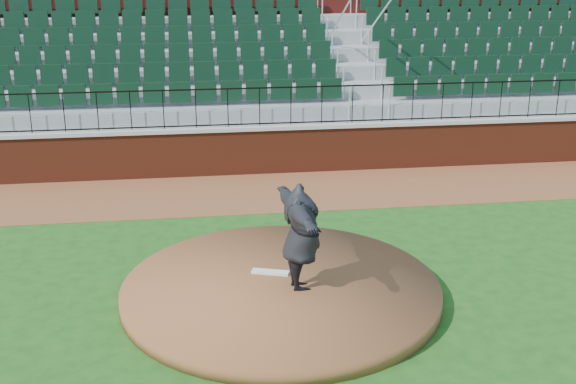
{
  "coord_description": "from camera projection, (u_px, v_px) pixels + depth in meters",
  "views": [
    {
      "loc": [
        -1.79,
        -11.61,
        5.81
      ],
      "look_at": [
        0.0,
        1.5,
        1.3
      ],
      "focal_mm": 45.21,
      "sensor_mm": 36.0,
      "label": 1
    }
  ],
  "objects": [
    {
      "name": "field_wall",
      "position": [
        260.0,
        151.0,
        19.36
      ],
      "size": [
        34.0,
        0.35,
        1.2
      ],
      "primitive_type": "cube",
      "color": "maroon",
      "rests_on": "ground"
    },
    {
      "name": "seating_stands",
      "position": [
        250.0,
        71.0,
        21.37
      ],
      "size": [
        34.0,
        5.1,
        4.6
      ],
      "primitive_type": null,
      "color": "gray",
      "rests_on": "ground"
    },
    {
      "name": "concourse_wall",
      "position": [
        243.0,
        43.0,
        23.85
      ],
      "size": [
        34.0,
        0.5,
        5.5
      ],
      "primitive_type": "cube",
      "color": "maroon",
      "rests_on": "ground"
    },
    {
      "name": "wall_cap",
      "position": [
        260.0,
        127.0,
        19.15
      ],
      "size": [
        34.0,
        0.45,
        0.1
      ],
      "primitive_type": "cube",
      "color": "#B7B7B7",
      "rests_on": "field_wall"
    },
    {
      "name": "pitchers_mound",
      "position": [
        281.0,
        290.0,
        12.6
      ],
      "size": [
        5.52,
        5.52,
        0.25
      ],
      "primitive_type": "cylinder",
      "color": "brown",
      "rests_on": "ground"
    },
    {
      "name": "wall_railing",
      "position": [
        260.0,
        107.0,
        18.97
      ],
      "size": [
        34.0,
        0.05,
        1.0
      ],
      "primitive_type": null,
      "color": "black",
      "rests_on": "wall_cap"
    },
    {
      "name": "pitcher",
      "position": [
        301.0,
        237.0,
        12.11
      ],
      "size": [
        0.85,
        2.37,
        1.89
      ],
      "primitive_type": "imported",
      "rotation": [
        0.0,
        0.0,
        1.67
      ],
      "color": "black",
      "rests_on": "pitchers_mound"
    },
    {
      "name": "pitching_rubber",
      "position": [
        270.0,
        272.0,
        12.96
      ],
      "size": [
        0.69,
        0.37,
        0.04
      ],
      "primitive_type": "cube",
      "rotation": [
        0.0,
        0.0,
        -0.32
      ],
      "color": "white",
      "rests_on": "pitchers_mound"
    },
    {
      "name": "ground",
      "position": [
        299.0,
        287.0,
        12.99
      ],
      "size": [
        90.0,
        90.0,
        0.0
      ],
      "primitive_type": "plane",
      "color": "#1C4C15",
      "rests_on": "ground"
    },
    {
      "name": "warning_track",
      "position": [
        267.0,
        191.0,
        18.05
      ],
      "size": [
        34.0,
        3.2,
        0.01
      ],
      "primitive_type": "cube",
      "color": "brown",
      "rests_on": "ground"
    }
  ]
}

